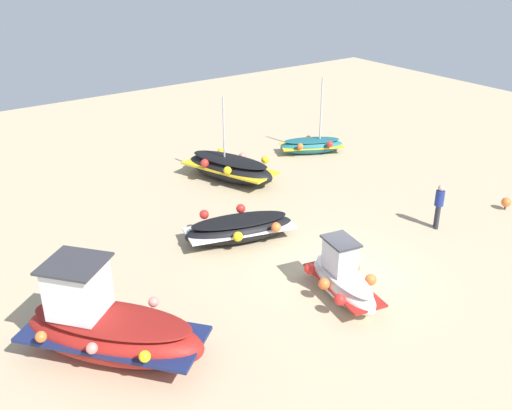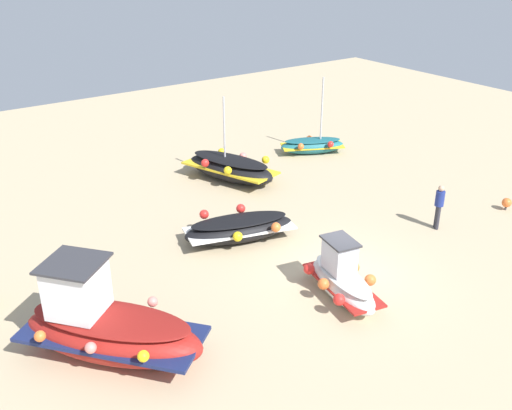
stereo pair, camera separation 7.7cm
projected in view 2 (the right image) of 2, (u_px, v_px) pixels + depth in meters
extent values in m
plane|color=tan|center=(340.00, 276.00, 18.10)|extent=(51.57, 51.57, 0.00)
ellipsoid|color=#1E6670|center=(312.00, 146.00, 28.20)|extent=(3.25, 2.30, 0.75)
cube|color=gold|center=(312.00, 146.00, 28.19)|extent=(3.15, 2.26, 0.10)
ellipsoid|color=#1A565F|center=(313.00, 140.00, 28.08)|extent=(2.85, 2.01, 0.15)
cylinder|color=#B7B7BC|center=(322.00, 109.00, 27.47)|extent=(0.08, 0.08, 3.01)
sphere|color=red|center=(331.00, 144.00, 27.64)|extent=(0.30, 0.30, 0.30)
sphere|color=orange|center=(309.00, 138.00, 28.68)|extent=(0.30, 0.30, 0.30)
sphere|color=orange|center=(301.00, 146.00, 27.44)|extent=(0.30, 0.30, 0.30)
ellipsoid|color=black|center=(230.00, 169.00, 25.07)|extent=(3.05, 4.62, 1.09)
cube|color=gold|center=(230.00, 168.00, 25.05)|extent=(3.01, 4.46, 0.17)
ellipsoid|color=black|center=(230.00, 160.00, 24.89)|extent=(2.65, 4.05, 0.23)
cylinder|color=#B7B7BC|center=(224.00, 127.00, 24.44)|extent=(0.08, 0.08, 2.64)
sphere|color=yellow|center=(222.00, 152.00, 26.29)|extent=(0.34, 0.34, 0.34)
sphere|color=red|center=(205.00, 163.00, 24.48)|extent=(0.34, 0.34, 0.34)
sphere|color=#EA7F75|center=(243.00, 156.00, 25.66)|extent=(0.34, 0.34, 0.34)
sphere|color=yellow|center=(228.00, 170.00, 23.89)|extent=(0.34, 0.34, 0.34)
sphere|color=yellow|center=(266.00, 160.00, 25.00)|extent=(0.34, 0.34, 0.34)
ellipsoid|color=black|center=(239.00, 229.00, 20.11)|extent=(4.16, 2.53, 0.93)
cube|color=white|center=(239.00, 228.00, 20.09)|extent=(4.01, 2.49, 0.18)
ellipsoid|color=black|center=(239.00, 220.00, 19.96)|extent=(3.65, 2.18, 0.23)
sphere|color=red|center=(204.00, 214.00, 20.39)|extent=(0.34, 0.34, 0.34)
sphere|color=yellow|center=(238.00, 237.00, 19.17)|extent=(0.34, 0.34, 0.34)
sphere|color=red|center=(241.00, 209.00, 20.80)|extent=(0.34, 0.34, 0.34)
sphere|color=orange|center=(276.00, 227.00, 19.54)|extent=(0.34, 0.34, 0.34)
ellipsoid|color=maroon|center=(113.00, 336.00, 14.47)|extent=(4.42, 4.82, 1.23)
cube|color=navy|center=(113.00, 334.00, 14.45)|extent=(4.33, 4.70, 0.14)
ellipsoid|color=maroon|center=(111.00, 319.00, 14.26)|extent=(3.87, 4.23, 0.23)
cube|color=white|center=(77.00, 288.00, 14.13)|extent=(1.71, 1.71, 1.35)
cube|color=#333338|center=(73.00, 263.00, 13.84)|extent=(1.98, 1.99, 0.06)
sphere|color=yellow|center=(143.00, 356.00, 13.10)|extent=(0.28, 0.28, 0.28)
sphere|color=#EA7F75|center=(153.00, 302.00, 14.99)|extent=(0.28, 0.28, 0.28)
sphere|color=#EA7F75|center=(91.00, 348.00, 13.44)|extent=(0.28, 0.28, 0.28)
sphere|color=#EA7F75|center=(106.00, 293.00, 15.28)|extent=(0.28, 0.28, 0.28)
sphere|color=orange|center=(40.00, 336.00, 13.73)|extent=(0.28, 0.28, 0.28)
ellipsoid|color=white|center=(342.00, 286.00, 16.91)|extent=(1.61, 3.18, 0.78)
cube|color=maroon|center=(343.00, 284.00, 16.90)|extent=(1.62, 3.07, 0.07)
ellipsoid|color=beige|center=(343.00, 276.00, 16.78)|extent=(1.41, 2.80, 0.13)
cube|color=silver|center=(339.00, 256.00, 16.77)|extent=(0.85, 1.04, 0.93)
cube|color=#333338|center=(340.00, 241.00, 16.56)|extent=(0.99, 1.21, 0.06)
sphere|color=red|center=(339.00, 300.00, 15.88)|extent=(0.34, 0.34, 0.34)
sphere|color=orange|center=(370.00, 280.00, 16.69)|extent=(0.34, 0.34, 0.34)
sphere|color=orange|center=(323.00, 284.00, 16.58)|extent=(0.34, 0.34, 0.34)
sphere|color=orange|center=(354.00, 267.00, 17.41)|extent=(0.34, 0.34, 0.34)
sphere|color=red|center=(309.00, 269.00, 17.27)|extent=(0.34, 0.34, 0.34)
cylinder|color=#2D2D38|center=(437.00, 216.00, 20.97)|extent=(0.14, 0.14, 0.91)
cylinder|color=#2D2D38|center=(438.00, 218.00, 20.82)|extent=(0.14, 0.14, 0.91)
cylinder|color=navy|center=(440.00, 198.00, 20.59)|extent=(0.32, 0.32, 0.56)
sphere|color=tan|center=(441.00, 188.00, 20.42)|extent=(0.22, 0.22, 0.22)
cylinder|color=#3F3F42|center=(506.00, 208.00, 22.45)|extent=(0.08, 0.08, 0.13)
sphere|color=orange|center=(507.00, 203.00, 22.35)|extent=(0.37, 0.37, 0.37)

